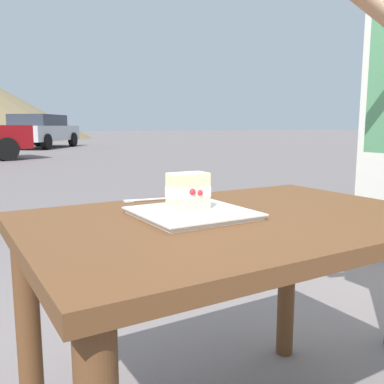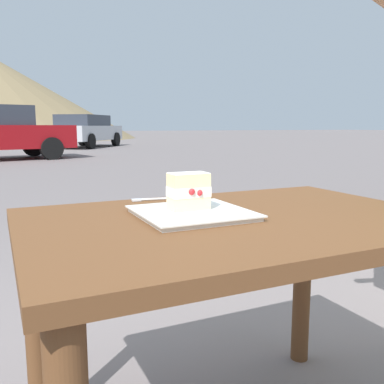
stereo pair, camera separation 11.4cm
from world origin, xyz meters
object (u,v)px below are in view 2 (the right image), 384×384
at_px(cake_slice, 189,191).
at_px(dessert_fork, 154,199).
at_px(parked_car_far, 85,130).
at_px(dessert_plate, 192,213).
at_px(patio_table, 236,258).

distance_m(cake_slice, dessert_fork, 0.27).
relative_size(dessert_fork, parked_car_far, 0.04).
height_order(dessert_fork, parked_car_far, parked_car_far).
height_order(dessert_plate, dessert_fork, dessert_plate).
relative_size(dessert_plate, dessert_fork, 1.71).
distance_m(dessert_plate, parked_car_far, 18.67).
xyz_separation_m(cake_slice, dessert_fork, (0.01, -0.26, -0.06)).
bearing_deg(patio_table, parked_car_far, -99.65).
relative_size(cake_slice, parked_car_far, 0.02).
bearing_deg(dessert_plate, dessert_fork, -87.69).
bearing_deg(dessert_fork, parked_car_far, -100.20).
height_order(patio_table, cake_slice, cake_slice).
xyz_separation_m(patio_table, cake_slice, (0.11, -0.07, 0.18)).
distance_m(patio_table, dessert_fork, 0.37).
distance_m(patio_table, dessert_plate, 0.18).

